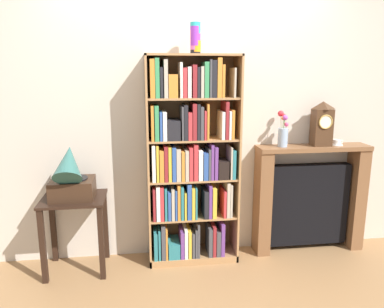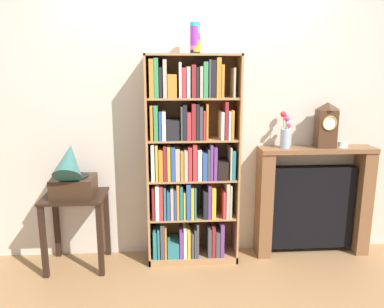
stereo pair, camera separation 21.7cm
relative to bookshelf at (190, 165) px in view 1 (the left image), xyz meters
The scene contains 10 objects.
ground_plane 0.91m from the bookshelf, 73.62° to the right, with size 7.53×6.40×0.02m, color #997047.
wall_back 0.48m from the bookshelf, 68.56° to the left, with size 4.53×0.08×2.65m, color beige.
bookshelf is the anchor object (origin of this frame).
cup_stack 1.08m from the bookshelf, 18.24° to the right, with size 0.09×0.09×0.25m.
side_table_left 1.08m from the bookshelf, behind, with size 0.53×0.44×0.66m.
gramophone 1.01m from the bookshelf, behind, with size 0.35×0.43×0.52m.
fireplace_mantel 1.23m from the bookshelf, ahead, with size 1.06×0.24×1.03m.
mantel_clock 1.27m from the bookshelf, ahead, with size 0.17×0.14×0.41m.
flower_vase 0.90m from the bookshelf, ahead, with size 0.10×0.14×0.32m.
teacup_with_saucer 1.40m from the bookshelf, ahead, with size 0.12×0.11×0.05m.
Camera 1 is at (-0.43, -3.08, 1.71)m, focal length 34.99 mm.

